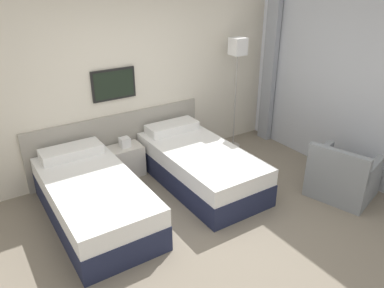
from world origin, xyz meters
name	(u,v)px	position (x,y,z in m)	size (l,w,h in m)	color
ground_plane	(211,232)	(0.00, 0.00, 0.00)	(16.00, 16.00, 0.00)	slate
wall_headboard	(129,84)	(-0.02, 2.08, 1.30)	(10.00, 0.10, 2.70)	beige
wall_window	(371,90)	(2.53, -0.12, 1.34)	(0.21, 4.55, 2.70)	white
bed_near_door	(94,199)	(-1.04, 1.01, 0.28)	(0.99, 2.03, 0.67)	#1E233D
bed_near_window	(200,165)	(0.51, 1.01, 0.28)	(0.99, 2.03, 0.67)	#1E233D
nightstand	(126,160)	(-0.26, 1.80, 0.24)	(0.48, 0.34, 0.61)	beige
floor_lamp	(237,57)	(1.71, 1.73, 1.55)	(0.24, 0.24, 1.85)	#9E9993
armchair	(342,178)	(1.95, -0.31, 0.26)	(0.93, 0.95, 0.77)	gray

